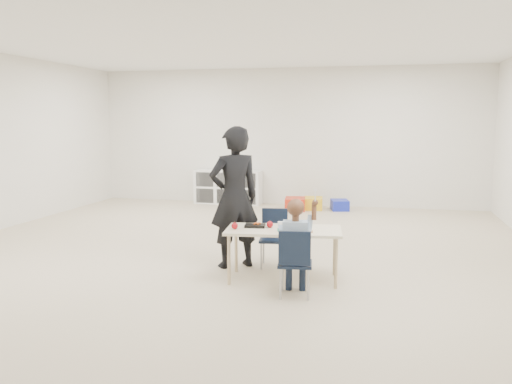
% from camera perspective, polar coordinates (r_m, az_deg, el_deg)
% --- Properties ---
extents(room, '(9.00, 9.02, 2.80)m').
position_cam_1_polar(room, '(6.84, -3.37, 4.70)').
color(room, '#C0AD94').
rests_on(room, ground).
extents(table, '(1.31, 0.76, 0.57)m').
position_cam_1_polar(table, '(5.96, 2.90, -6.54)').
color(table, '#F7EDC5').
rests_on(table, ground).
extents(chair_near, '(0.37, 0.35, 0.68)m').
position_cam_1_polar(chair_near, '(5.42, 4.13, -7.40)').
color(chair_near, black).
rests_on(chair_near, ground).
extents(chair_far, '(0.37, 0.35, 0.68)m').
position_cam_1_polar(chair_far, '(6.47, 1.88, -4.92)').
color(chair_far, black).
rests_on(chair_far, ground).
extents(child, '(0.51, 0.51, 1.08)m').
position_cam_1_polar(child, '(5.37, 4.15, -5.37)').
color(child, '#A7BAE2').
rests_on(child, chair_near).
extents(lunch_tray_near, '(0.24, 0.18, 0.03)m').
position_cam_1_polar(lunch_tray_near, '(5.92, 3.70, -3.70)').
color(lunch_tray_near, black).
rests_on(lunch_tray_near, table).
extents(lunch_tray_far, '(0.24, 0.18, 0.03)m').
position_cam_1_polar(lunch_tray_far, '(5.98, -0.10, -3.57)').
color(lunch_tray_far, black).
rests_on(lunch_tray_far, table).
extents(milk_carton, '(0.08, 0.08, 0.10)m').
position_cam_1_polar(milk_carton, '(5.75, 2.66, -3.68)').
color(milk_carton, white).
rests_on(milk_carton, table).
extents(bread_roll, '(0.09, 0.09, 0.07)m').
position_cam_1_polar(bread_roll, '(5.75, 5.40, -3.86)').
color(bread_roll, tan).
rests_on(bread_roll, table).
extents(apple_near, '(0.07, 0.07, 0.07)m').
position_cam_1_polar(apple_near, '(5.95, 1.47, -3.43)').
color(apple_near, maroon).
rests_on(apple_near, table).
extents(apple_far, '(0.07, 0.07, 0.07)m').
position_cam_1_polar(apple_far, '(5.87, -2.26, -3.58)').
color(apple_far, maroon).
rests_on(apple_far, table).
extents(cubby_shelf, '(1.40, 0.40, 0.70)m').
position_cam_1_polar(cubby_shelf, '(11.36, -2.95, 0.52)').
color(cubby_shelf, white).
rests_on(cubby_shelf, ground).
extents(adult, '(0.73, 0.68, 1.67)m').
position_cam_1_polar(adult, '(6.39, -2.31, -0.57)').
color(adult, black).
rests_on(adult, ground).
extents(bin_red, '(0.44, 0.54, 0.24)m').
position_cam_1_polar(bin_red, '(10.59, 4.14, -1.26)').
color(bin_red, red).
rests_on(bin_red, ground).
extents(bin_yellow, '(0.41, 0.51, 0.23)m').
position_cam_1_polar(bin_yellow, '(10.73, 6.02, -1.19)').
color(bin_yellow, gold).
rests_on(bin_yellow, ground).
extents(bin_blue, '(0.41, 0.47, 0.20)m').
position_cam_1_polar(bin_blue, '(10.68, 8.81, -1.36)').
color(bin_blue, '#1725AF').
rests_on(bin_blue, ground).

